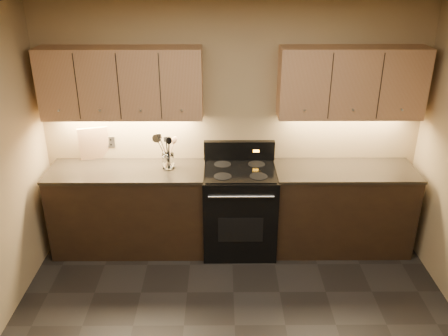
{
  "coord_description": "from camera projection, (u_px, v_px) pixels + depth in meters",
  "views": [
    {
      "loc": [
        -0.11,
        -2.76,
        2.97
      ],
      "look_at": [
        -0.09,
        1.45,
        1.06
      ],
      "focal_mm": 38.0,
      "sensor_mm": 36.0,
      "label": 1
    }
  ],
  "objects": [
    {
      "name": "counter_left",
      "position": [
        130.0,
        209.0,
        5.09
      ],
      "size": [
        1.62,
        0.62,
        0.93
      ],
      "color": "black",
      "rests_on": "ground"
    },
    {
      "name": "stove",
      "position": [
        239.0,
        208.0,
        5.07
      ],
      "size": [
        0.76,
        0.68,
        1.14
      ],
      "color": "black",
      "rests_on": "ground"
    },
    {
      "name": "wooden_spoon",
      "position": [
        165.0,
        152.0,
        4.85
      ],
      "size": [
        0.17,
        0.16,
        0.32
      ],
      "primitive_type": null,
      "rotation": [
        -0.2,
        0.38,
        0.26
      ],
      "color": "tan",
      "rests_on": "utensil_crock"
    },
    {
      "name": "ceiling",
      "position": [
        241.0,
        25.0,
        2.67
      ],
      "size": [
        4.0,
        4.0,
        0.0
      ],
      "primitive_type": "plane",
      "rotation": [
        3.14,
        0.0,
        0.0
      ],
      "color": "silver",
      "rests_on": "wall_back"
    },
    {
      "name": "upper_cab_left",
      "position": [
        121.0,
        83.0,
        4.67
      ],
      "size": [
        1.6,
        0.3,
        0.7
      ],
      "primitive_type": "cube",
      "color": "#AD8056",
      "rests_on": "wall_back"
    },
    {
      "name": "steel_spatula",
      "position": [
        169.0,
        148.0,
        4.86
      ],
      "size": [
        0.2,
        0.12,
        0.41
      ],
      "primitive_type": null,
      "rotation": [
        0.12,
        -0.25,
        -0.22
      ],
      "color": "silver",
      "rests_on": "utensil_crock"
    },
    {
      "name": "counter_right",
      "position": [
        341.0,
        208.0,
        5.1
      ],
      "size": [
        1.46,
        0.62,
        0.93
      ],
      "color": "black",
      "rests_on": "ground"
    },
    {
      "name": "black_spoon",
      "position": [
        168.0,
        151.0,
        4.87
      ],
      "size": [
        0.09,
        0.13,
        0.36
      ],
      "primitive_type": null,
      "rotation": [
        0.21,
        0.07,
        0.07
      ],
      "color": "black",
      "rests_on": "utensil_crock"
    },
    {
      "name": "wall_back",
      "position": [
        232.0,
        126.0,
        5.02
      ],
      "size": [
        4.0,
        0.04,
        2.6
      ],
      "primitive_type": "cube",
      "color": "tan",
      "rests_on": "ground"
    },
    {
      "name": "black_turner",
      "position": [
        168.0,
        153.0,
        4.85
      ],
      "size": [
        0.13,
        0.19,
        0.33
      ],
      "primitive_type": null,
      "rotation": [
        -0.32,
        -0.02,
        0.26
      ],
      "color": "black",
      "rests_on": "utensil_crock"
    },
    {
      "name": "utensil_crock",
      "position": [
        168.0,
        161.0,
        4.91
      ],
      "size": [
        0.15,
        0.15,
        0.16
      ],
      "color": "white",
      "rests_on": "counter_left"
    },
    {
      "name": "outlet_plate",
      "position": [
        111.0,
        142.0,
        5.08
      ],
      "size": [
        0.08,
        0.01,
        0.12
      ],
      "primitive_type": "cube",
      "color": "#B2B5BA",
      "rests_on": "wall_back"
    },
    {
      "name": "cutting_board",
      "position": [
        94.0,
        144.0,
        5.05
      ],
      "size": [
        0.32,
        0.17,
        0.38
      ],
      "primitive_type": "cube",
      "rotation": [
        0.2,
        0.0,
        0.26
      ],
      "color": "tan",
      "rests_on": "counter_left"
    },
    {
      "name": "steel_skimmer",
      "position": [
        170.0,
        151.0,
        4.85
      ],
      "size": [
        0.22,
        0.11,
        0.37
      ],
      "primitive_type": null,
      "rotation": [
        -0.05,
        -0.4,
        0.0
      ],
      "color": "silver",
      "rests_on": "utensil_crock"
    },
    {
      "name": "upper_cab_right",
      "position": [
        352.0,
        83.0,
        4.69
      ],
      "size": [
        1.44,
        0.3,
        0.7
      ],
      "primitive_type": "cube",
      "color": "#AD8056",
      "rests_on": "wall_back"
    }
  ]
}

